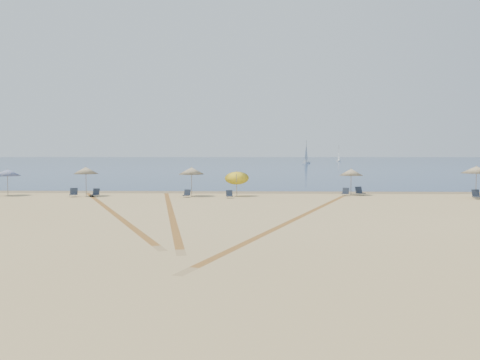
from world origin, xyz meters
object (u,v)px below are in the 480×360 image
(umbrella_3, at_px, (237,175))
(chair_6, at_px, (360,192))
(chair_1, at_px, (74,193))
(chair_3, at_px, (187,194))
(sailboat_0, at_px, (306,156))
(umbrella_0, at_px, (7,173))
(sailboat_1, at_px, (339,157))
(chair_5, at_px, (345,192))
(umbrella_4, at_px, (351,172))
(chair_4, at_px, (229,195))
(umbrella_2, at_px, (192,171))
(chair_2, at_px, (95,193))
(umbrella_5, at_px, (476,170))
(umbrella_1, at_px, (86,171))
(chair_7, at_px, (477,195))

(umbrella_3, xyz_separation_m, chair_6, (10.04, 1.21, -1.39))
(chair_1, distance_m, chair_3, 9.04)
(chair_1, bearing_deg, chair_6, -7.74)
(umbrella_3, xyz_separation_m, sailboat_0, (18.49, 130.03, 0.64))
(umbrella_0, height_order, chair_3, umbrella_0)
(sailboat_0, relative_size, sailboat_1, 1.13)
(chair_5, xyz_separation_m, sailboat_1, (27.16, 168.84, 1.79))
(umbrella_3, distance_m, sailboat_0, 131.34)
(umbrella_0, distance_m, chair_5, 27.62)
(umbrella_4, xyz_separation_m, chair_4, (-9.91, -3.13, -1.63))
(umbrella_2, bearing_deg, chair_2, -173.46)
(chair_1, xyz_separation_m, chair_4, (12.43, -0.70, -0.04))
(chair_3, distance_m, chair_5, 12.86)
(chair_2, bearing_deg, umbrella_5, 9.46)
(umbrella_1, xyz_separation_m, chair_4, (11.63, -1.32, -1.80))
(umbrella_3, distance_m, umbrella_5, 18.52)
(sailboat_1, bearing_deg, umbrella_5, -96.57)
(umbrella_2, xyz_separation_m, chair_6, (13.68, 1.18, -1.73))
(chair_7, bearing_deg, umbrella_2, 166.75)
(umbrella_2, relative_size, umbrella_5, 0.95)
(umbrella_1, xyz_separation_m, chair_1, (-0.80, -0.62, -1.76))
(chair_4, distance_m, chair_5, 9.65)
(umbrella_2, height_order, chair_1, umbrella_2)
(umbrella_4, bearing_deg, chair_6, -31.50)
(chair_3, bearing_deg, sailboat_1, 88.04)
(umbrella_2, height_order, chair_3, umbrella_2)
(umbrella_3, relative_size, chair_5, 3.11)
(chair_5, distance_m, chair_7, 9.76)
(umbrella_5, bearing_deg, chair_1, 179.77)
(chair_1, relative_size, chair_6, 0.91)
(chair_4, bearing_deg, sailboat_0, 73.44)
(umbrella_3, distance_m, chair_6, 10.21)
(chair_4, bearing_deg, chair_2, 167.94)
(chair_1, xyz_separation_m, chair_3, (9.04, -0.11, -0.04))
(chair_5, xyz_separation_m, chair_6, (1.22, 0.28, 0.03))
(sailboat_0, bearing_deg, chair_3, -76.40)
(umbrella_2, relative_size, chair_1, 3.02)
(umbrella_1, bearing_deg, chair_7, -2.91)
(umbrella_1, relative_size, chair_5, 3.08)
(chair_1, height_order, chair_2, chair_1)
(umbrella_5, bearing_deg, umbrella_3, 177.05)
(chair_7, relative_size, sailboat_1, 0.11)
(chair_5, bearing_deg, sailboat_0, 109.59)
(umbrella_0, height_order, umbrella_2, umbrella_2)
(umbrella_0, xyz_separation_m, umbrella_4, (28.13, 1.46, 0.01))
(chair_1, relative_size, sailboat_1, 0.12)
(chair_6, xyz_separation_m, sailboat_0, (8.45, 128.83, 2.03))
(chair_4, height_order, chair_5, chair_5)
(umbrella_2, relative_size, chair_3, 3.53)
(chair_4, xyz_separation_m, sailboat_1, (36.50, 171.30, 1.81))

